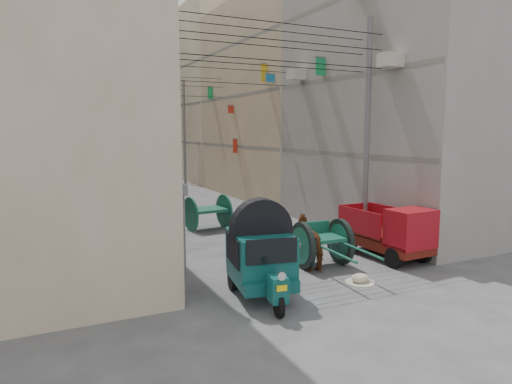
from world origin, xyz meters
TOP-DOWN VIEW (x-y plane):
  - ground at (0.00, 0.00)m, footprint 140.00×140.00m
  - building_row_left at (-8.00, 34.13)m, footprint 8.00×62.00m
  - building_row_right at (8.00, 34.13)m, footprint 8.00×62.00m
  - end_cap_building at (0.00, 66.00)m, footprint 22.00×10.00m
  - shutters_left at (-3.92, 10.38)m, footprint 0.18×14.40m
  - signboards at (-0.01, 21.66)m, footprint 8.22×40.52m
  - ac_units at (3.65, 7.67)m, footprint 0.70×6.55m
  - utility_poles at (0.00, 17.00)m, footprint 7.40×22.20m
  - overhead_cables at (0.00, 14.40)m, footprint 7.40×22.52m
  - auto_rickshaw at (-2.03, 3.00)m, footprint 1.83×2.77m
  - tonga_cart at (0.78, 4.49)m, footprint 1.56×3.22m
  - mini_truck at (3.21, 4.08)m, footprint 1.51×3.17m
  - second_cart at (-0.59, 10.99)m, footprint 1.77×1.60m
  - feed_sack at (0.87, 2.75)m, footprint 0.50×0.40m
  - horse at (0.49, 4.65)m, footprint 0.84×1.81m
  - distant_car_white at (-1.55, 22.57)m, footprint 2.22×3.36m
  - distant_car_grey at (2.49, 34.51)m, footprint 1.69×3.41m
  - distant_car_green at (-0.72, 33.90)m, footprint 3.04×4.82m

SIDE VIEW (x-z plane):
  - ground at x=0.00m, z-range 0.00..0.00m
  - feed_sack at x=0.87m, z-range 0.00..0.25m
  - distant_car_white at x=-1.55m, z-range 0.00..1.06m
  - distant_car_grey at x=2.49m, z-range 0.00..1.07m
  - distant_car_green at x=-0.72m, z-range 0.00..1.30m
  - tonga_cart at x=0.78m, z-range 0.03..1.45m
  - horse at x=0.49m, z-range 0.00..1.52m
  - second_cart at x=-0.59m, z-range 0.05..1.48m
  - mini_truck at x=3.21m, z-range -0.04..1.72m
  - auto_rickshaw at x=-2.03m, z-range 0.17..2.05m
  - shutters_left at x=-3.92m, z-range 0.06..2.93m
  - signboards at x=-0.01m, z-range 0.59..6.27m
  - utility_poles at x=0.00m, z-range 0.00..8.00m
  - building_row_left at x=-8.00m, z-range -0.54..13.46m
  - building_row_right at x=8.00m, z-range -0.54..13.46m
  - end_cap_building at x=0.00m, z-range 0.00..13.00m
  - overhead_cables at x=0.00m, z-range 6.20..7.33m
  - ac_units at x=3.65m, z-range 5.76..9.11m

